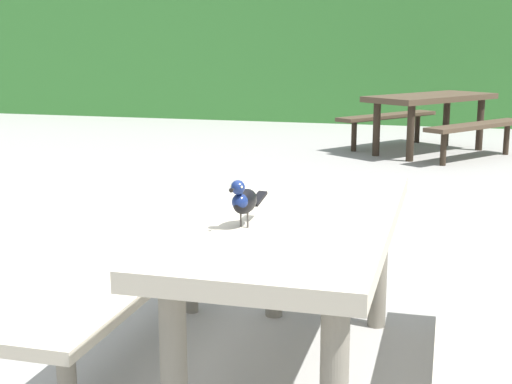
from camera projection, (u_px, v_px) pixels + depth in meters
The scene contains 5 objects.
ground_plane at pixel (311, 380), 3.04m from camera, with size 60.00×60.00×0.00m, color gray.
hedge_wall at pixel (428, 55), 12.81m from camera, with size 28.00×2.14×2.29m, color #387A33.
picnic_table_foreground at pixel (297, 255), 2.92m from camera, with size 1.69×1.81×0.74m.
bird_grackle at pixel (244, 200), 2.61m from camera, with size 0.09×0.29×0.18m.
picnic_table_mid_right at pixel (430, 109), 9.08m from camera, with size 2.36×2.37×0.74m.
Camera 1 is at (0.53, -2.77, 1.41)m, focal length 50.48 mm.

